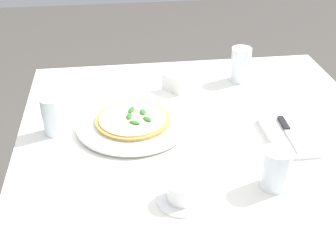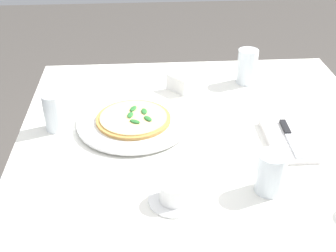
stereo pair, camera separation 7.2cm
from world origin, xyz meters
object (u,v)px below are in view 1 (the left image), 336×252
Objects in this scene: water_glass_back_corner at (276,171)px; water_glass_far_right at (53,118)px; pizza_plate at (133,123)px; pizza at (133,119)px; menu_card at (171,85)px; water_glass_right_edge at (240,66)px; coffee_cup_center_back at (182,192)px; napkin_folded at (288,136)px; dinner_knife at (289,132)px.

water_glass_far_right reaches higher than water_glass_back_corner.
pizza_plate is 0.01m from pizza.
menu_card reaches higher than pizza.
water_glass_right_edge reaches higher than pizza_plate.
water_glass_far_right reaches higher than coffee_cup_center_back.
pizza reaches higher than napkin_folded.
water_glass_far_right reaches higher than dinner_knife.
water_glass_right_edge reaches higher than menu_card.
dinner_knife is at bearing 79.59° from water_glass_far_right.
dinner_knife is at bearing 73.80° from pizza.
coffee_cup_center_back is 1.17× the size of water_glass_back_corner.
pizza_plate is at bearing 91.10° from water_glass_far_right.
menu_card is (0.06, -0.27, -0.03)m from water_glass_right_edge.
coffee_cup_center_back is at bearing 43.52° from water_glass_far_right.
coffee_cup_center_back is at bearing 15.34° from pizza_plate.
water_glass_right_edge is at bearing 123.37° from pizza.
pizza_plate is 2.74× the size of coffee_cup_center_back.
pizza is 1.81× the size of coffee_cup_center_back.
coffee_cup_center_back is 0.43m from dinner_knife.
menu_card is at bearing -135.95° from dinner_knife.
water_glass_back_corner is 0.67m from water_glass_far_right.
napkin_folded is 3.18× the size of menu_card.
napkin_folded is (-0.21, 0.12, -0.04)m from water_glass_back_corner.
water_glass_far_right is 0.71m from dinner_knife.
pizza is 0.48m from dinner_knife.
water_glass_back_corner reaches higher than coffee_cup_center_back.
water_glass_back_corner is 0.57× the size of dinner_knife.
napkin_folded is at bearing 180.00° from dinner_knife.
pizza is 2.11× the size of water_glass_back_corner.
coffee_cup_center_back reaches higher than dinner_knife.
water_glass_far_right is at bearing -88.88° from pizza.
water_glass_right_edge is (-0.28, 0.42, 0.05)m from pizza_plate.
napkin_folded is (0.13, 0.46, -0.01)m from pizza.
pizza is at bearing -164.72° from coffee_cup_center_back.
water_glass_right_edge is at bearing -172.36° from dinner_knife.
dinner_knife is (0.41, 0.04, -0.03)m from water_glass_right_edge.
menu_card is at bearing -76.51° from water_glass_right_edge.
water_glass_right_edge is (-0.28, 0.42, 0.03)m from pizza.
pizza_plate is at bearing -105.00° from napkin_folded.
napkin_folded is at bearing 0.29° from menu_card.
dinner_knife is (0.00, -0.00, 0.01)m from napkin_folded.
water_glass_right_edge is 0.58× the size of napkin_folded.
water_glass_back_corner is at bearing 95.51° from coffee_cup_center_back.
dinner_knife is at bearing 73.82° from pizza_plate.
dinner_knife is 2.80× the size of menu_card.
pizza_plate is at bearing -56.65° from water_glass_right_edge.
water_glass_right_edge is (-0.64, 0.32, 0.03)m from coffee_cup_center_back.
menu_card reaches higher than pizza_plate.
water_glass_far_right is 0.54× the size of napkin_folded.
pizza_plate is 1.51× the size of pizza.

